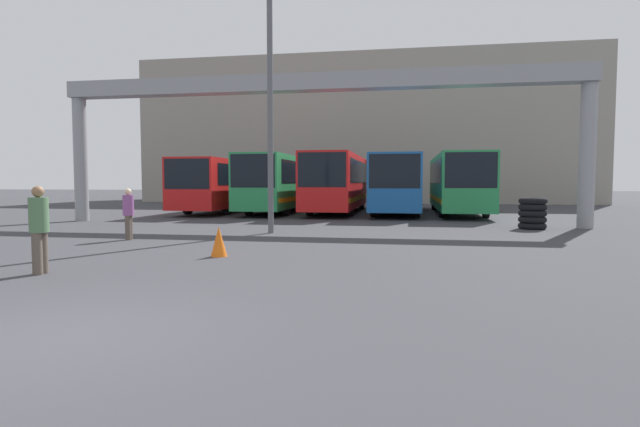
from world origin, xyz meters
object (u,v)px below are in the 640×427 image
bus_slot_0 (228,182)px  traffic_cone (219,241)px  pedestrian_mid_left (39,227)px  bus_slot_3 (397,181)px  tire_stack (533,213)px  bus_slot_1 (283,181)px  bus_slot_4 (457,181)px  pedestrian_near_right (128,213)px  lamp_post (270,97)px  bus_slot_2 (338,180)px

bus_slot_0 → traffic_cone: 18.88m
traffic_cone → pedestrian_mid_left: bearing=-132.9°
bus_slot_3 → tire_stack: size_ratio=9.32×
bus_slot_1 → bus_slot_0: bearing=-176.0°
bus_slot_3 → bus_slot_4: size_ratio=0.92×
bus_slot_1 → traffic_cone: bus_slot_1 is taller
pedestrian_near_right → lamp_post: size_ratio=0.18×
pedestrian_near_right → bus_slot_1: bearing=-16.5°
bus_slot_2 → bus_slot_4: 6.83m
tire_stack → lamp_post: lamp_post is taller
bus_slot_3 → tire_stack: (5.33, -8.77, -1.24)m
pedestrian_near_right → traffic_cone: (4.06, -2.82, -0.48)m
bus_slot_1 → bus_slot_3: 6.84m
traffic_cone → bus_slot_2: bearing=88.4°
pedestrian_mid_left → bus_slot_2: bearing=169.0°
bus_slot_0 → bus_slot_4: bearing=1.2°
bus_slot_3 → pedestrian_near_right: bearing=-118.5°
traffic_cone → lamp_post: (-0.23, 5.56, 4.38)m
tire_stack → bus_slot_3: bearing=121.3°
bus_slot_2 → lamp_post: 12.62m
traffic_cone → bus_slot_1: bearing=99.2°
pedestrian_mid_left → bus_slot_3: bearing=159.7°
pedestrian_mid_left → pedestrian_near_right: size_ratio=1.08×
pedestrian_mid_left → pedestrian_near_right: pedestrian_mid_left is taller
pedestrian_near_right → lamp_post: (3.82, 2.74, 3.90)m
bus_slot_3 → bus_slot_4: (3.41, 0.51, 0.02)m
bus_slot_2 → tire_stack: size_ratio=9.87×
bus_slot_3 → bus_slot_0: bearing=178.7°
bus_slot_1 → pedestrian_near_right: bus_slot_1 is taller
bus_slot_4 → tire_stack: 9.56m
bus_slot_2 → bus_slot_3: 3.43m
bus_slot_0 → tire_stack: bearing=-30.0°
bus_slot_3 → pedestrian_near_right: 16.74m
bus_slot_0 → pedestrian_near_right: bus_slot_0 is taller
pedestrian_near_right → tire_stack: 14.56m
bus_slot_3 → traffic_cone: bus_slot_3 is taller
bus_slot_3 → traffic_cone: 18.00m
bus_slot_4 → pedestrian_mid_left: size_ratio=7.06×
bus_slot_3 → traffic_cone: (-3.92, -17.51, -1.48)m
pedestrian_mid_left → pedestrian_near_right: bearing=-167.9°
bus_slot_1 → bus_slot_2: bearing=-2.3°
bus_slot_4 → lamp_post: (-7.57, -12.46, 2.88)m
bus_slot_0 → bus_slot_1: bearing=4.0°
pedestrian_mid_left → lamp_post: (2.37, 8.36, 3.83)m
traffic_cone → tire_stack: size_ratio=0.61×
traffic_cone → bus_slot_3: bearing=77.4°
bus_slot_0 → bus_slot_3: bus_slot_3 is taller
lamp_post → bus_slot_1: bearing=102.1°
bus_slot_2 → pedestrian_mid_left: (-3.11, -20.63, -0.99)m
bus_slot_2 → pedestrian_near_right: 15.73m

